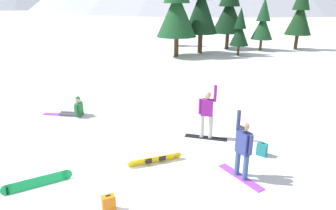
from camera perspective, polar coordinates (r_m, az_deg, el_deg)
The scene contains 15 objects.
ground_plane at distance 8.66m, azimuth -8.25°, elevation -15.16°, with size 800.00×800.00×0.00m, color white.
snowboarder_foreground at distance 8.72m, azimuth 14.19°, elevation -8.10°, with size 1.25×1.40×2.00m.
snowboarder_midground at distance 10.91m, azimuth 7.48°, elevation -1.60°, with size 1.59×0.47×2.07m.
snowboarder_background at distance 13.79m, azimuth -17.43°, elevation -0.76°, with size 1.84×0.63×0.91m.
loose_snowboard_near_left at distance 9.24m, azimuth -23.71°, elevation -13.32°, with size 1.57×1.19×0.27m.
loose_snowboard_far_spare at distance 9.55m, azimuth -2.46°, elevation -10.39°, with size 1.66×0.95×0.26m.
backpack_orange at distance 7.77m, azimuth -11.33°, elevation -18.03°, with size 0.38×0.36×0.47m.
backpack_teal at distance 10.43m, azimuth 17.59°, elevation -8.11°, with size 0.38×0.36×0.47m.
pine_tree_slender at distance 27.96m, azimuth 13.62°, elevation 13.85°, with size 1.70×1.70×4.24m.
pine_tree_twin at distance 28.54m, azimuth 6.45°, elevation 18.96°, with size 3.04×3.04×8.43m.
pine_tree_broad at distance 31.52m, azimuth 17.76°, elevation 14.88°, with size 2.10×2.10×5.03m.
pine_tree_leaning at distance 33.29m, azimuth 24.07°, elevation 16.03°, with size 2.54×2.54×6.80m.
pine_tree_tall at distance 31.73m, azimuth 11.67°, elevation 17.73°, with size 3.25×3.25×7.36m.
pine_tree_young at distance 33.20m, azimuth 1.54°, elevation 15.65°, with size 1.56×1.56×4.70m.
pine_tree_short at distance 26.69m, azimuth 1.67°, elevation 18.54°, with size 3.49×3.49×8.00m.
Camera 1 is at (2.14, -6.79, 4.93)m, focal length 31.78 mm.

